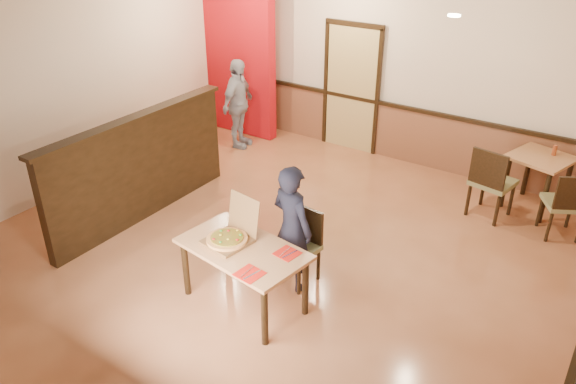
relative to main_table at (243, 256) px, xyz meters
The scene contains 22 objects.
floor 1.17m from the main_table, 108.18° to the left, with size 7.00×7.00×0.00m, color #C3764B.
ceiling 2.40m from the main_table, 108.18° to the left, with size 7.00×7.00×0.00m, color black.
wall_back 4.53m from the main_table, 94.01° to the left, with size 7.00×7.00×0.00m, color beige.
wall_left 4.01m from the main_table, 166.02° to the left, with size 7.00×7.00×0.00m, color beige.
wainscot_back 4.43m from the main_table, 94.03° to the left, with size 7.00×0.04×0.90m, color brown.
chair_rail_back 4.42m from the main_table, 94.05° to the left, with size 7.00×0.06×0.06m, color black.
back_door 4.57m from the main_table, 104.15° to the left, with size 0.90×0.06×2.10m, color #DDBE71.
booth_partition 2.43m from the main_table, 162.05° to the left, with size 0.20×3.10×1.44m.
red_accent_panel 5.15m from the main_table, 129.12° to the left, with size 1.60×0.20×2.78m, color #AD0C13.
spot_c 3.45m from the main_table, 66.04° to the left, with size 0.14×0.14×0.02m, color #FFF5B2.
main_table is the anchor object (origin of this frame).
diner_chair 0.77m from the main_table, 70.92° to the left, with size 0.47×0.47×0.87m.
side_chair_left 3.68m from the main_table, 64.07° to the left, with size 0.59×0.59×1.02m.
side_chair_right 4.20m from the main_table, 52.44° to the left, with size 0.63×0.63×0.93m.
side_table 4.45m from the main_table, 62.21° to the left, with size 0.92×0.92×0.79m.
diner 0.63m from the main_table, 68.10° to the left, with size 0.54×0.36×1.48m, color black.
passerby 4.34m from the main_table, 128.99° to the left, with size 0.91×0.38×1.54m, color #9A99A2.
pizza_box 0.24m from the main_table, behind, with size 0.49×0.56×0.45m.
pizza 0.24m from the main_table, behind, with size 0.43×0.43×0.03m, color #EEA556.
napkin_near 0.48m from the main_table, 44.22° to the right, with size 0.27×0.27×0.01m.
napkin_far 0.49m from the main_table, 19.84° to the left, with size 0.25×0.25×0.01m.
condiment 4.63m from the main_table, 61.64° to the left, with size 0.06×0.06×0.14m, color #903B1A.
Camera 1 is at (3.40, -4.70, 3.94)m, focal length 35.00 mm.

